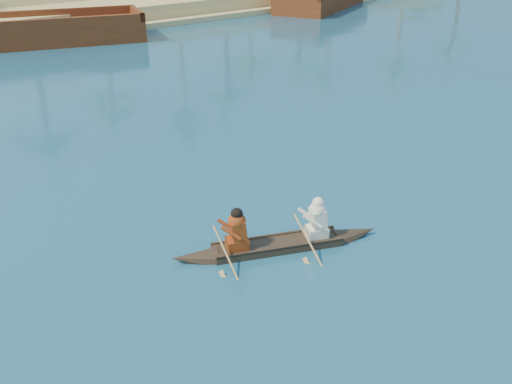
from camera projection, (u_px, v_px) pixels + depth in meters
ground at (355, 134)px, 19.85m from camera, size 160.00×160.00×0.00m
shrub_cluster at (33, 0)px, 41.39m from camera, size 100.00×6.00×2.40m
canoe at (278, 239)px, 13.00m from camera, size 4.76×2.50×1.35m
barge_mid at (41, 32)px, 33.30m from camera, size 12.30×7.25×1.94m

